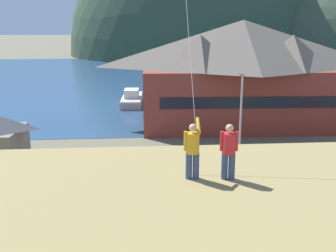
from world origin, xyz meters
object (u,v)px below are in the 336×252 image
Objects in this scene: person_companion at (229,150)px; parked_car_mid_row_far at (219,206)px; moored_boat_wharfside at (132,99)px; parked_car_lone_by_shed at (224,167)px; harbor_lodge at (242,70)px; wharf_dock at (159,101)px; person_kite_flyer at (193,149)px; parked_car_front_row_red at (108,211)px; parking_light_pole at (241,112)px.

parked_car_mid_row_far is at bearing 79.36° from person_companion.
parked_car_lone_by_shed is (6.77, -27.59, 0.34)m from moored_boat_wharfside.
harbor_lodge is 2.67× the size of moored_boat_wharfside.
harbor_lodge reaches higher than person_companion.
person_companion is (-8.37, -31.11, 1.34)m from harbor_lodge.
parked_car_mid_row_far is 6.35m from parked_car_lone_by_shed.
harbor_lodge is at bearing 73.19° from parked_car_mid_row_far.
wharf_dock is 1.21× the size of moored_boat_wharfside.
harbor_lodge is 12.94× the size of person_companion.
parked_car_mid_row_far is 1.00× the size of parked_car_lone_by_shed.
person_kite_flyer is 1.10m from person_companion.
parked_car_mid_row_far is (6.12, 0.14, 0.00)m from parked_car_front_row_red.
moored_boat_wharfside is at bearing 94.75° from person_companion.
wharf_dock is at bearing 88.33° from person_kite_flyer.
parking_light_pole reaches higher than parked_car_front_row_red.
parked_car_front_row_red is 11.21m from person_kite_flyer.
moored_boat_wharfside is at bearing 93.30° from person_kite_flyer.
person_companion is at bearing -90.21° from wharf_dock.
person_kite_flyer is (-1.24, -42.64, 6.95)m from wharf_dock.
parked_car_mid_row_far is at bearing 1.34° from parked_car_front_row_red.
person_kite_flyer reaches higher than parked_car_lone_by_shed.
parked_car_mid_row_far is 2.50× the size of person_companion.
parking_light_pole is 20.17m from person_kite_flyer.
parking_light_pole is at bearing -104.32° from harbor_lodge.
wharf_dock is 1.46× the size of parking_light_pole.
wharf_dock is 34.27m from parked_car_front_row_red.
parked_car_front_row_red is at bearing -140.55° from parked_car_lone_by_shed.
parked_car_front_row_red is at bearing -119.89° from harbor_lodge.
person_kite_flyer is 1.07× the size of person_companion.
person_kite_flyer is at bearing -108.65° from parking_light_pole.
parked_car_mid_row_far and parked_car_lone_by_shed have the same top height.
parked_car_front_row_red is at bearing 111.08° from person_kite_flyer.
parked_car_mid_row_far is (5.23, -33.75, 0.34)m from moored_boat_wharfside.
harbor_lodge is at bearing 73.02° from person_kite_flyer.
parked_car_mid_row_far is at bearing 72.58° from person_kite_flyer.
parking_light_pole is at bearing -69.57° from moored_boat_wharfside.
parked_car_front_row_red is (-4.59, -33.95, 0.71)m from wharf_dock.
harbor_lodge is 17.49m from parked_car_lone_by_shed.
parking_light_pole reaches higher than parked_car_mid_row_far.
harbor_lodge reaches higher than person_kite_flyer.
wharf_dock is 2.36× the size of parked_car_front_row_red.
person_companion is (-1.68, -8.95, 6.22)m from parked_car_mid_row_far.
person_kite_flyer is at bearing -106.05° from parked_car_lone_by_shed.
moored_boat_wharfside is 1.93× the size of parked_car_lone_by_shed.
parked_car_front_row_red is 0.62× the size of parking_light_pole.
parking_light_pole is at bearing 74.46° from person_companion.
harbor_lodge is 5.17× the size of parked_car_lone_by_shed.
parked_car_front_row_red is 9.93m from parked_car_lone_by_shed.
person_companion reaches higher than moored_boat_wharfside.
moored_boat_wharfside is 4.53× the size of person_kite_flyer.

